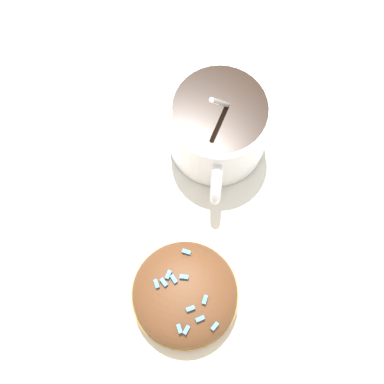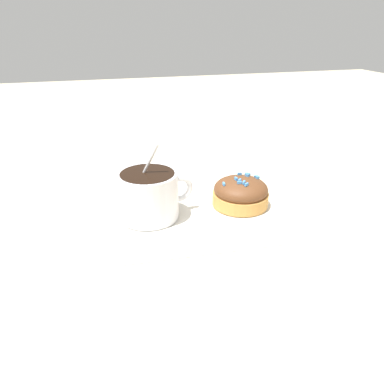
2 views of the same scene
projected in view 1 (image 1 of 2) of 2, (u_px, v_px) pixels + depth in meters
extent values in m
plane|color=#C6B793|center=(209.00, 218.00, 0.50)|extent=(3.00, 3.00, 0.00)
cube|color=white|center=(209.00, 218.00, 0.50)|extent=(0.29, 0.28, 0.00)
cylinder|color=white|center=(218.00, 126.00, 0.48)|extent=(0.09, 0.09, 0.07)
cylinder|color=black|center=(220.00, 111.00, 0.45)|extent=(0.08, 0.08, 0.01)
torus|color=white|center=(216.00, 180.00, 0.47)|extent=(0.04, 0.01, 0.04)
ellipsoid|color=silver|center=(199.00, 158.00, 0.50)|extent=(0.03, 0.03, 0.01)
cylinder|color=silver|center=(226.00, 105.00, 0.46)|extent=(0.05, 0.03, 0.11)
cylinder|color=#D19347|center=(185.00, 296.00, 0.46)|extent=(0.09, 0.09, 0.02)
ellipsoid|color=brown|center=(185.00, 293.00, 0.45)|extent=(0.09, 0.09, 0.04)
cube|color=#4C99EA|center=(200.00, 319.00, 0.42)|extent=(0.01, 0.01, 0.00)
cube|color=#4C99EA|center=(164.00, 282.00, 0.43)|extent=(0.01, 0.01, 0.00)
cube|color=#4C99EA|center=(205.00, 300.00, 0.43)|extent=(0.01, 0.00, 0.00)
cube|color=#4C99EA|center=(156.00, 284.00, 0.43)|extent=(0.01, 0.01, 0.00)
cube|color=#4C99EA|center=(168.00, 275.00, 0.43)|extent=(0.01, 0.00, 0.00)
cube|color=#4C99EA|center=(189.00, 331.00, 0.42)|extent=(0.01, 0.01, 0.00)
cube|color=#4C99EA|center=(185.00, 308.00, 0.42)|extent=(0.01, 0.01, 0.00)
cube|color=#4C99EA|center=(179.00, 329.00, 0.42)|extent=(0.01, 0.01, 0.00)
cube|color=#4C99EA|center=(184.00, 277.00, 0.43)|extent=(0.00, 0.01, 0.00)
cube|color=#4C99EA|center=(215.00, 326.00, 0.43)|extent=(0.01, 0.01, 0.00)
cube|color=#4C99EA|center=(186.00, 252.00, 0.44)|extent=(0.00, 0.01, 0.00)
cube|color=#4C99EA|center=(174.00, 279.00, 0.43)|extent=(0.01, 0.01, 0.00)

